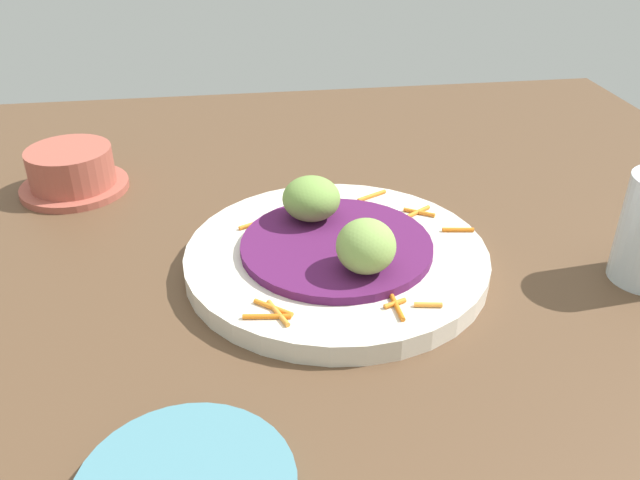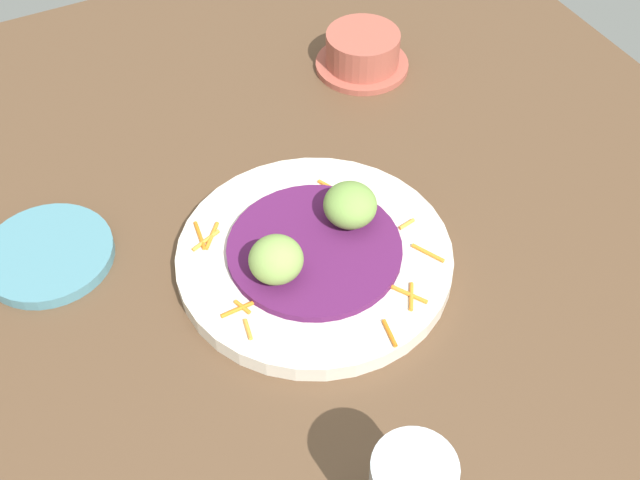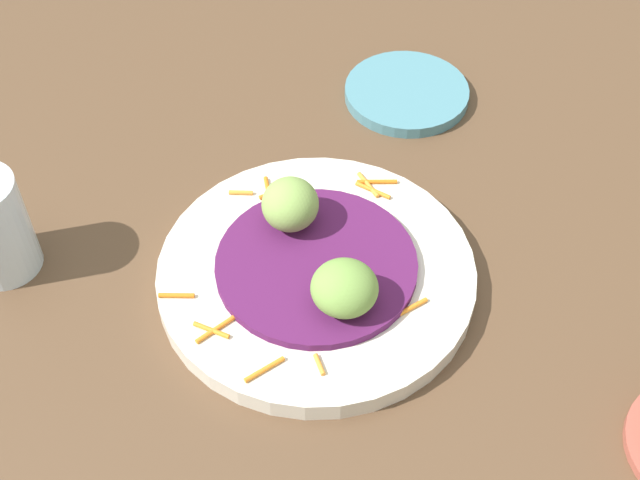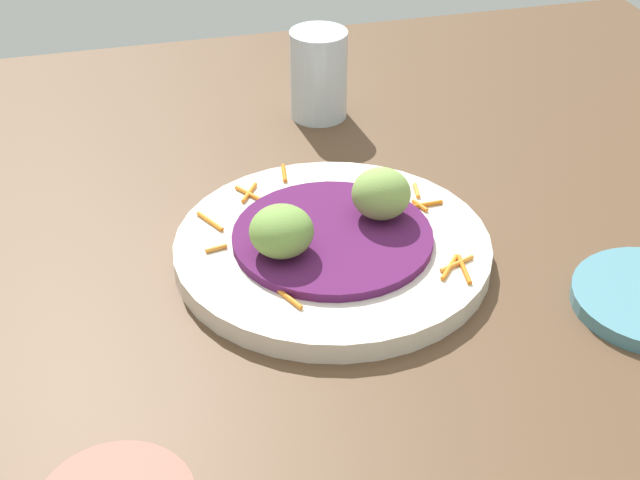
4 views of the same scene
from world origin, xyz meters
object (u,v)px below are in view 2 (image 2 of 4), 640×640
main_plate (331,351)px  guac_scoop_center (374,316)px  guac_scoop_left (287,327)px  side_plate_small (528,291)px

main_plate → guac_scoop_center: guac_scoop_center is taller
guac_scoop_left → guac_scoop_center: guac_scoop_left is taller
guac_scoop_center → side_plate_small: size_ratio=0.41×
side_plate_small → guac_scoop_left: bearing=115.5°
main_plate → side_plate_small: 31.12cm
guac_scoop_center → guac_scoop_left: bearing=101.3°
side_plate_small → guac_scoop_center: bearing=120.6°
guac_scoop_left → side_plate_small: bearing=-64.5°
main_plate → guac_scoop_left: guac_scoop_left is taller
guac_scoop_left → guac_scoop_center: 9.73cm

